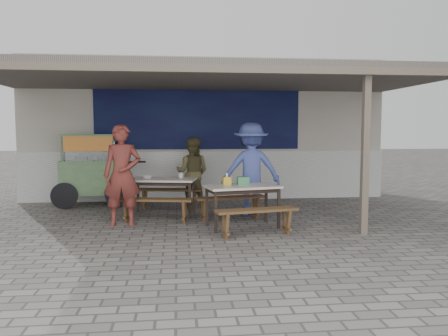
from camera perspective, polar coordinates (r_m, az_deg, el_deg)
ground at (r=7.98m, az=-0.83°, el=-7.48°), size 60.00×60.00×0.00m
back_wall at (r=11.36m, az=-2.51°, el=4.98°), size 9.00×1.28×3.50m
warung_roof at (r=8.74m, az=-1.30°, el=11.51°), size 9.00×4.21×2.81m
table_left at (r=8.86m, az=-8.00°, el=-1.89°), size 1.40×0.91×0.75m
bench_left_street at (r=8.25m, az=-8.97°, el=-4.76°), size 1.42×0.52×0.45m
bench_left_wall at (r=9.56m, az=-7.13°, el=-3.40°), size 1.42×0.52×0.45m
table_right at (r=7.70m, az=2.42°, el=-2.88°), size 1.38×0.92×0.75m
bench_right_street at (r=7.12m, az=4.31°, el=-6.28°), size 1.39×0.54×0.45m
bench_right_wall at (r=8.41m, az=0.81°, el=-4.52°), size 1.39×0.54×0.45m
vendor_cart at (r=10.36m, az=-16.87°, el=0.13°), size 2.02×0.89×1.63m
patron_street_side at (r=8.06m, az=-13.16°, el=-0.89°), size 0.68×0.45×1.83m
patron_wall_side at (r=9.74m, az=-4.15°, el=-0.59°), size 0.89×0.78×1.56m
patron_right_table at (r=8.84m, az=3.55°, el=-0.12°), size 1.22×0.72×1.87m
tissue_box at (r=7.78m, az=0.38°, el=-1.67°), size 0.15×0.15×0.14m
donation_box at (r=7.81m, az=2.50°, el=-1.66°), size 0.21×0.15×0.14m
condiment_jar at (r=8.93m, az=-5.64°, el=-0.96°), size 0.09×0.09×0.10m
condiment_bowl at (r=8.96m, az=-10.00°, el=-1.15°), size 0.29×0.29×0.05m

